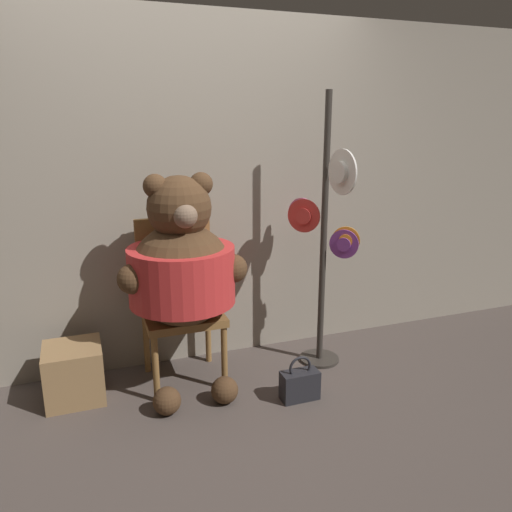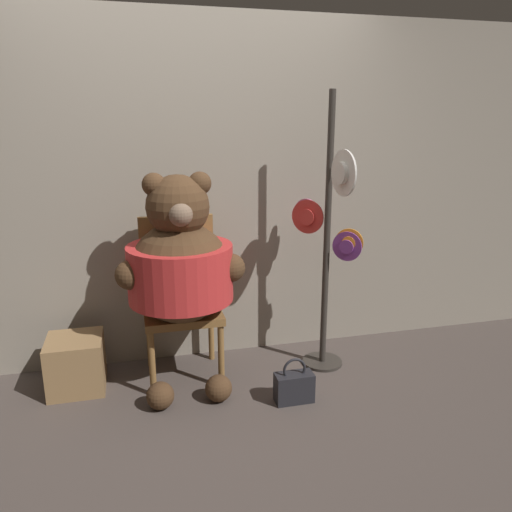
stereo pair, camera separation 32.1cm
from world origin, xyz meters
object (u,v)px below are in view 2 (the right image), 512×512
Objects in this scene: teddy_bear at (180,266)px; hat_display_rack at (327,239)px; handbag_on_ground at (294,386)px; chair at (180,293)px.

hat_display_rack reaches higher than teddy_bear.
teddy_bear is 1.02m from handbag_on_ground.
chair is 3.68× the size of handbag_on_ground.
chair is 1.04m from hat_display_rack.
chair is at bearing 87.64° from teddy_bear.
teddy_bear reaches higher than chair.
chair reaches higher than handbag_on_ground.
hat_display_rack reaches higher than chair.
chair is 0.77× the size of teddy_bear.
teddy_bear is 4.78× the size of handbag_on_ground.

